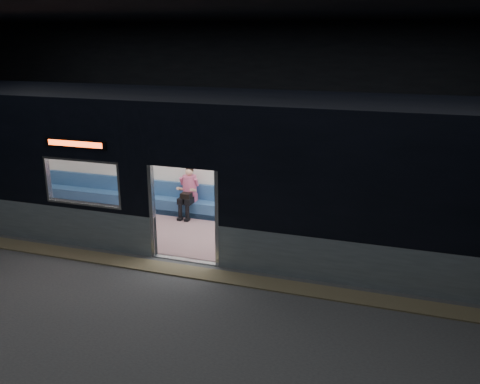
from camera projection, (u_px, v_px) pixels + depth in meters
The scene contains 7 objects.
station_floor at pixel (164, 282), 9.87m from camera, with size 24.00×14.00×0.01m, color #47494C.
station_envelope at pixel (154, 91), 8.78m from camera, with size 24.00×14.00×5.00m.
tactile_strip at pixel (176, 270), 10.36m from camera, with size 22.80×0.50×0.03m, color #8C7F59.
metro_car at pixel (210, 161), 11.62m from camera, with size 18.00×3.04×3.35m.
passenger at pixel (189, 189), 13.15m from camera, with size 0.40×0.67×1.33m.
handbag at pixel (186, 196), 12.99m from camera, with size 0.26×0.23×0.13m, color black.
transit_map at pixel (402, 178), 11.66m from camera, with size 0.95×0.03×0.62m, color white.
Camera 1 is at (4.22, -7.98, 4.60)m, focal length 38.00 mm.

